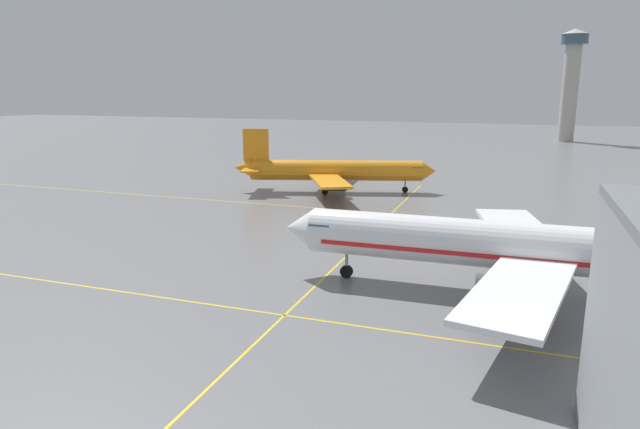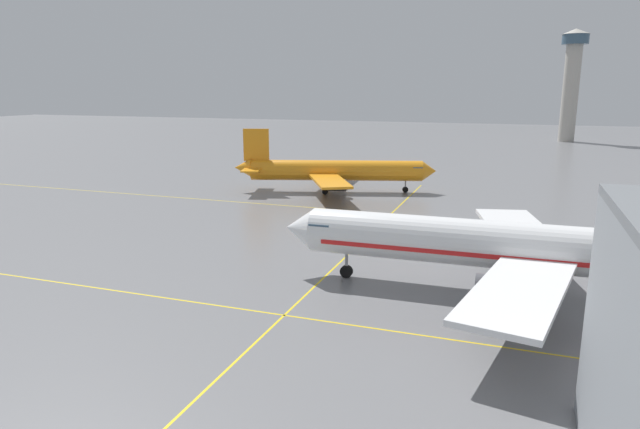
% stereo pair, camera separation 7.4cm
% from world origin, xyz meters
% --- Properties ---
extents(airliner_second_row, '(41.60, 35.98, 12.96)m').
position_xyz_m(airliner_second_row, '(16.88, 48.17, 4.43)').
color(airliner_second_row, white).
rests_on(airliner_second_row, ground).
extents(airliner_third_row, '(34.63, 29.56, 10.98)m').
position_xyz_m(airliner_third_row, '(-13.43, 90.47, 3.75)').
color(airliner_third_row, orange).
rests_on(airliner_third_row, ground).
extents(taxiway_markings, '(151.74, 130.07, 0.01)m').
position_xyz_m(taxiway_markings, '(0.00, 37.41, 0.00)').
color(taxiway_markings, yellow).
rests_on(taxiway_markings, ground).
extents(control_tower, '(8.82, 8.82, 36.90)m').
position_xyz_m(control_tower, '(31.70, 207.34, 21.46)').
color(control_tower, '#ADA89E').
rests_on(control_tower, ground).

